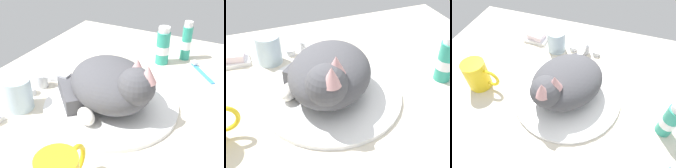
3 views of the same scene
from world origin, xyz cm
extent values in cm
cube|color=beige|center=(0.00, 0.00, -1.50)|extent=(110.00, 82.50, 3.00)
cylinder|color=white|center=(0.00, 0.00, 0.54)|extent=(34.33, 34.33, 1.08)
cylinder|color=silver|center=(0.00, 22.24, 1.94)|extent=(3.60, 3.60, 3.87)
cube|color=silver|center=(0.00, 17.51, 4.87)|extent=(2.00, 9.46, 2.00)
cylinder|color=silver|center=(-4.61, 22.24, 0.90)|extent=(2.80, 2.80, 1.80)
cylinder|color=silver|center=(4.61, 22.24, 0.90)|extent=(2.80, 2.80, 1.80)
ellipsoid|color=#4C4C51|center=(0.00, 0.00, 6.90)|extent=(28.35, 29.65, 11.65)
sphere|color=#4C4C51|center=(-3.48, -8.07, 10.11)|extent=(12.17, 12.17, 8.81)
ellipsoid|color=white|center=(-2.53, -6.58, 8.36)|extent=(7.17, 7.43, 4.84)
cone|color=#DB9E9E|center=(-1.12, -7.23, 13.85)|extent=(5.47, 5.47, 3.96)
cone|color=#DB9E9E|center=(-3.25, -10.57, 13.85)|extent=(5.47, 5.47, 3.96)
cube|color=#4C4C51|center=(-3.72, 9.93, 3.16)|extent=(12.54, 12.50, 4.18)
ellipsoid|color=white|center=(-9.73, 1.42, 2.96)|extent=(6.05, 6.66, 3.76)
cylinder|color=silver|center=(-11.00, 20.41, 4.16)|extent=(6.93, 6.93, 8.32)
cube|color=white|center=(-20.99, 23.51, 0.60)|extent=(9.00, 6.40, 1.20)
cube|color=silver|center=(-20.99, 23.51, 2.23)|extent=(7.22, 5.78, 2.06)
cylinder|color=teal|center=(29.81, -3.53, 5.33)|extent=(4.25, 4.25, 10.66)
cylinder|color=white|center=(29.81, -3.53, 4.80)|extent=(4.34, 4.34, 2.66)
camera|label=1|loc=(-54.72, -28.22, 43.86)|focal=46.73mm
camera|label=2|loc=(-17.41, -51.92, 45.44)|focal=46.56mm
camera|label=3|loc=(11.78, -38.26, 52.70)|focal=32.36mm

